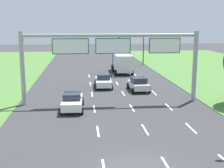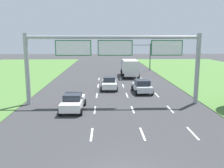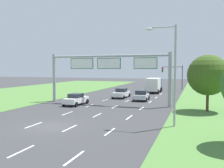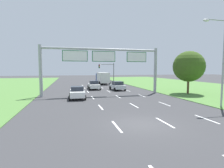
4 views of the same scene
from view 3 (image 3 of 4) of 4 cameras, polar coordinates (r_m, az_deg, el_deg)
The scene contains 12 objects.
ground_plane at distance 21.98m, azimuth -13.71°, elevation -9.45°, with size 200.00×200.00×0.00m, color #38383A.
lane_dashes_inner_left at distance 27.91m, azimuth -10.15°, elevation -6.61°, with size 0.14×50.40×0.01m.
lane_dashes_inner_right at distance 26.43m, azimuth -3.43°, elevation -7.13°, with size 0.14×50.40×0.01m.
lane_dashes_slip at distance 25.35m, azimuth 3.99°, elevation -7.60°, with size 0.14×50.40×0.01m.
car_near_red at distance 33.97m, azimuth -8.26°, elevation -3.45°, with size 2.12×4.40×1.54m.
car_lead_silver at distance 41.70m, azimuth 2.15°, elevation -2.09°, with size 2.15×4.51×1.61m.
car_mid_lane at distance 38.44m, azimuth 6.76°, elevation -2.57°, with size 2.25×4.10×1.59m.
box_truck at distance 51.49m, azimuth 9.58°, elevation -0.12°, with size 2.75×7.08×2.95m.
sign_gantry at distance 34.21m, azimuth -0.87°, elevation 3.68°, with size 17.24×0.44×7.00m.
traffic_light_mast at distance 59.36m, azimuth 13.91°, elevation 2.48°, with size 4.76×0.49×5.60m.
street_lamp at distance 21.37m, azimuth 13.22°, elevation 3.91°, with size 2.61×0.32×8.50m.
roadside_tree_mid at distance 30.20m, azimuth 21.10°, elevation 1.91°, with size 4.62×4.62×6.48m.
Camera 3 is at (11.49, -18.07, 4.93)m, focal length 40.00 mm.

